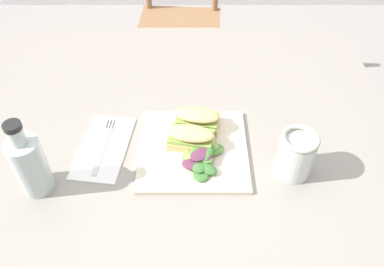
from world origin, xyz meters
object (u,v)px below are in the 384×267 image
(plate_lunch, at_px, (192,149))
(sandwich_half_front, at_px, (190,138))
(dining_table, at_px, (171,146))
(mason_jar_iced_tea, at_px, (294,156))
(bottle_cold_brew, at_px, (30,167))
(chair_wooden_far, at_px, (178,23))
(fork_on_napkin, at_px, (104,142))
(sandwich_half_back, at_px, (196,119))

(plate_lunch, relative_size, sandwich_half_front, 2.16)
(dining_table, height_order, mason_jar_iced_tea, mason_jar_iced_tea)
(sandwich_half_front, height_order, mason_jar_iced_tea, mason_jar_iced_tea)
(bottle_cold_brew, height_order, mason_jar_iced_tea, bottle_cold_brew)
(chair_wooden_far, bearing_deg, dining_table, -89.82)
(fork_on_napkin, bearing_deg, bottle_cold_brew, -133.91)
(fork_on_napkin, distance_m, mason_jar_iced_tea, 0.46)
(sandwich_half_front, height_order, bottle_cold_brew, bottle_cold_brew)
(bottle_cold_brew, bearing_deg, sandwich_half_back, 26.64)
(sandwich_half_front, bearing_deg, chair_wooden_far, 93.11)
(plate_lunch, relative_size, bottle_cold_brew, 1.33)
(sandwich_half_front, bearing_deg, dining_table, 114.41)
(sandwich_half_back, height_order, bottle_cold_brew, bottle_cold_brew)
(sandwich_half_back, relative_size, bottle_cold_brew, 0.62)
(chair_wooden_far, bearing_deg, bottle_cold_brew, -103.26)
(chair_wooden_far, bearing_deg, plate_lunch, -86.64)
(chair_wooden_far, xyz_separation_m, sandwich_half_front, (0.06, -1.10, 0.33))
(plate_lunch, bearing_deg, sandwich_half_back, 81.88)
(chair_wooden_far, xyz_separation_m, fork_on_napkin, (-0.16, -1.08, 0.30))
(fork_on_napkin, bearing_deg, mason_jar_iced_tea, -11.19)
(dining_table, xyz_separation_m, sandwich_half_front, (0.06, -0.12, 0.17))
(plate_lunch, bearing_deg, chair_wooden_far, 93.36)
(dining_table, distance_m, bottle_cold_brew, 0.42)
(plate_lunch, bearing_deg, bottle_cold_brew, -162.88)
(sandwich_half_back, height_order, fork_on_napkin, sandwich_half_back)
(plate_lunch, relative_size, mason_jar_iced_tea, 2.28)
(plate_lunch, distance_m, mason_jar_iced_tea, 0.24)
(fork_on_napkin, xyz_separation_m, mason_jar_iced_tea, (0.45, -0.09, 0.05))
(bottle_cold_brew, relative_size, mason_jar_iced_tea, 1.71)
(sandwich_half_front, bearing_deg, bottle_cold_brew, -161.35)
(fork_on_napkin, bearing_deg, sandwich_half_back, 11.33)
(dining_table, distance_m, sandwich_half_front, 0.22)
(chair_wooden_far, xyz_separation_m, mason_jar_iced_tea, (0.30, -1.17, 0.34))
(dining_table, height_order, fork_on_napkin, fork_on_napkin)
(plate_lunch, xyz_separation_m, bottle_cold_brew, (-0.35, -0.11, 0.06))
(sandwich_half_front, distance_m, mason_jar_iced_tea, 0.25)
(plate_lunch, bearing_deg, fork_on_napkin, 173.08)
(plate_lunch, relative_size, sandwich_half_back, 2.16)
(sandwich_half_front, height_order, sandwich_half_back, same)
(plate_lunch, bearing_deg, dining_table, 114.96)
(dining_table, relative_size, sandwich_half_back, 9.67)
(sandwich_half_back, distance_m, fork_on_napkin, 0.24)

